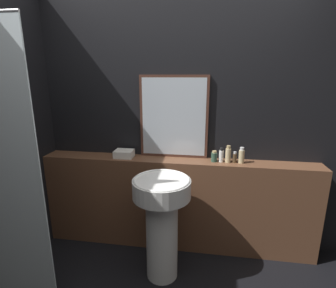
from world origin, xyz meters
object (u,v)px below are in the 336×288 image
Objects in this scene: mirror at (174,117)px; lotion_bottle at (228,155)px; body_wash_bottle at (235,158)px; hand_soap_bottle at (241,156)px; conditioner_bottle at (221,155)px; shampoo_bottle at (214,157)px; towel_stack at (124,154)px; pedestal_sink at (162,217)px.

mirror is 0.62m from lotion_bottle.
hand_soap_bottle is (0.06, 0.00, 0.02)m from body_wash_bottle.
body_wash_bottle is (0.12, -0.00, -0.01)m from conditioner_bottle.
hand_soap_bottle is at bearing 0.00° from shampoo_bottle.
hand_soap_bottle is (0.12, 0.00, -0.01)m from lotion_bottle.
body_wash_bottle is at bearing -9.42° from mirror.
towel_stack is 0.87m from shampoo_bottle.
mirror is 0.68m from body_wash_bottle.
body_wash_bottle is (0.19, -0.00, 0.00)m from shampoo_bottle.
hand_soap_bottle is (1.12, 0.00, 0.03)m from towel_stack.
lotion_bottle is (0.52, -0.10, -0.32)m from mirror.
pedestal_sink is at bearing -143.30° from body_wash_bottle.
towel_stack is 1.06m from body_wash_bottle.
shampoo_bottle is at bearing -13.70° from mirror.
hand_soap_bottle is (0.18, 0.00, 0.01)m from conditioner_bottle.
towel_stack is 1.21× the size of hand_soap_bottle.
lotion_bottle reaches higher than towel_stack.
conditioner_bottle is at bearing -11.85° from mirror.
body_wash_bottle is (1.06, -0.00, 0.01)m from towel_stack.
mirror is at bearing 168.15° from conditioner_bottle.
body_wash_bottle is (0.58, -0.10, -0.34)m from mirror.
conditioner_bottle is at bearing 43.05° from pedestal_sink.
pedestal_sink is 5.06× the size of towel_stack.
mirror is 0.72m from hand_soap_bottle.
pedestal_sink is 0.78m from conditioner_bottle.
lotion_bottle is 0.06m from body_wash_bottle.
towel_stack is at bearing 180.00° from hand_soap_bottle.
mirror is (0.02, 0.55, 0.75)m from pedestal_sink.
pedestal_sink is at bearing -136.95° from conditioner_bottle.
shampoo_bottle is at bearing 180.00° from hand_soap_bottle.
pedestal_sink is 8.71× the size of shampoo_bottle.
lotion_bottle is at bearing 39.61° from pedestal_sink.
pedestal_sink is 1.16× the size of mirror.
shampoo_bottle reaches higher than pedestal_sink.
towel_stack is 1.12m from hand_soap_bottle.
towel_stack is (-0.48, -0.10, -0.36)m from mirror.
hand_soap_bottle is at bearing 0.00° from towel_stack.
pedestal_sink is 0.83m from lotion_bottle.
pedestal_sink is 5.70× the size of lotion_bottle.
mirror is 7.49× the size of body_wash_bottle.
lotion_bottle reaches higher than body_wash_bottle.
shampoo_bottle is at bearing 180.00° from conditioner_bottle.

